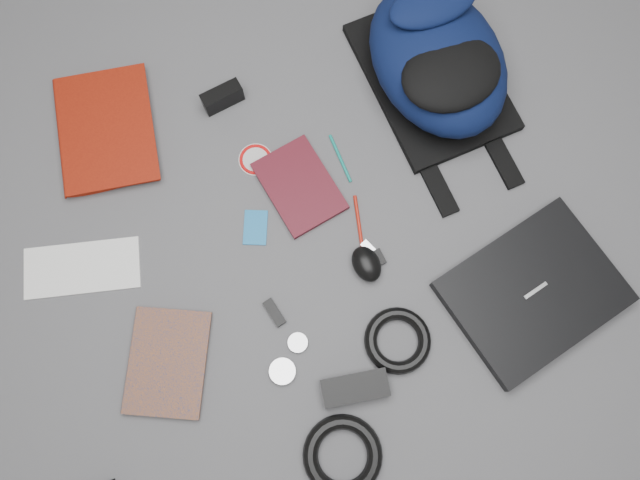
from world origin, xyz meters
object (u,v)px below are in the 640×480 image
object	(u,v)px
backpack	(438,59)
laptop	(533,292)
dvd_case	(299,186)
mouse	(366,264)
textbook_red	(59,139)
compact_camera	(222,97)
power_brick	(355,388)
comic_book	(129,359)

from	to	relation	value
backpack	laptop	world-z (taller)	backpack
dvd_case	mouse	size ratio (longest dim) A/B	2.43
laptop	mouse	distance (m)	0.36
backpack	mouse	distance (m)	0.49
textbook_red	dvd_case	size ratio (longest dim) A/B	1.46
backpack	compact_camera	size ratio (longest dim) A/B	4.63
mouse	backpack	bearing A→B (deg)	44.20
dvd_case	mouse	xyz separation A→B (m)	(0.08, -0.22, 0.01)
laptop	compact_camera	xyz separation A→B (m)	(-0.51, 0.65, 0.01)
backpack	mouse	bearing A→B (deg)	-133.14
laptop	dvd_case	world-z (taller)	laptop
backpack	laptop	xyz separation A→B (m)	(0.02, -0.55, -0.07)
backpack	mouse	size ratio (longest dim) A/B	5.30
backpack	power_brick	bearing A→B (deg)	-128.34
backpack	comic_book	world-z (taller)	backpack
comic_book	mouse	bearing A→B (deg)	26.43
compact_camera	laptop	bearing A→B (deg)	-62.15
power_brick	textbook_red	bearing A→B (deg)	129.48
laptop	textbook_red	bearing A→B (deg)	128.15
comic_book	mouse	distance (m)	0.54
laptop	power_brick	bearing A→B (deg)	174.26
textbook_red	power_brick	size ratio (longest dim) A/B	2.13
laptop	dvd_case	size ratio (longest dim) A/B	1.73
comic_book	power_brick	xyz separation A→B (m)	(0.43, -0.21, 0.01)
textbook_red	power_brick	bearing A→B (deg)	-50.83
comic_book	compact_camera	bearing A→B (deg)	77.95
dvd_case	power_brick	world-z (taller)	power_brick
comic_book	mouse	xyz separation A→B (m)	(0.54, 0.03, 0.01)
laptop	power_brick	world-z (taller)	same
laptop	power_brick	xyz separation A→B (m)	(-0.43, -0.07, -0.00)
dvd_case	comic_book	bearing A→B (deg)	-163.37
comic_book	textbook_red	bearing A→B (deg)	116.07
dvd_case	power_brick	bearing A→B (deg)	-105.54
textbook_red	comic_book	size ratio (longest dim) A/B	1.31
backpack	dvd_case	distance (m)	0.42
power_brick	compact_camera	bearing A→B (deg)	103.61
compact_camera	mouse	world-z (taller)	compact_camera
mouse	laptop	bearing A→B (deg)	-35.66
dvd_case	compact_camera	bearing A→B (deg)	99.82
laptop	compact_camera	world-z (taller)	compact_camera
mouse	power_brick	size ratio (longest dim) A/B	0.60
compact_camera	backpack	bearing A→B (deg)	-21.63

